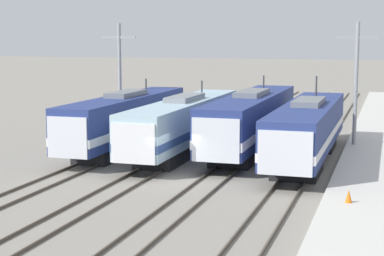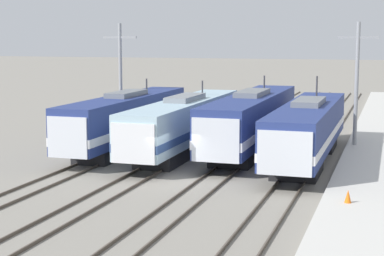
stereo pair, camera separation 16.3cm
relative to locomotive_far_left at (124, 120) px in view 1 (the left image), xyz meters
name	(u,v)px [view 1 (the left image)]	position (x,y,z in m)	size (l,w,h in m)	color
ground_plane	(174,180)	(6.43, -7.89, -2.15)	(400.00, 400.00, 0.00)	gray
rail_pair_far_left	(72,172)	(0.00, -7.89, -2.08)	(1.51, 120.00, 0.15)	#4C4238
rail_pair_center_left	(139,176)	(4.29, -7.89, -2.08)	(1.51, 120.00, 0.15)	#4C4238
rail_pair_center_right	(211,181)	(8.58, -7.89, -2.08)	(1.51, 120.00, 0.15)	#4C4238
rail_pair_far_right	(288,187)	(12.87, -7.89, -2.08)	(1.51, 120.00, 0.15)	#4C4238
locomotive_far_left	(124,120)	(0.00, 0.00, 0.00)	(2.81, 17.58, 4.84)	black
locomotive_center_left	(183,124)	(4.29, 0.25, -0.09)	(2.89, 18.85, 4.74)	#232326
locomotive_center_right	(250,121)	(8.58, 2.24, 0.04)	(3.06, 19.37, 5.07)	black
locomotive_far_right	(307,130)	(12.87, -0.39, -0.07)	(3.11, 18.67, 5.27)	black
catenary_tower_left	(120,77)	(-2.69, 5.50, 2.69)	(2.79, 0.28, 9.03)	gray
catenary_tower_right	(356,82)	(15.49, 5.50, 2.69)	(2.79, 0.28, 9.03)	gray
platform	(367,190)	(16.94, -7.89, -1.99)	(4.00, 120.00, 0.32)	beige
traffic_cone	(349,196)	(16.21, -11.30, -1.53)	(0.33, 0.33, 0.61)	orange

